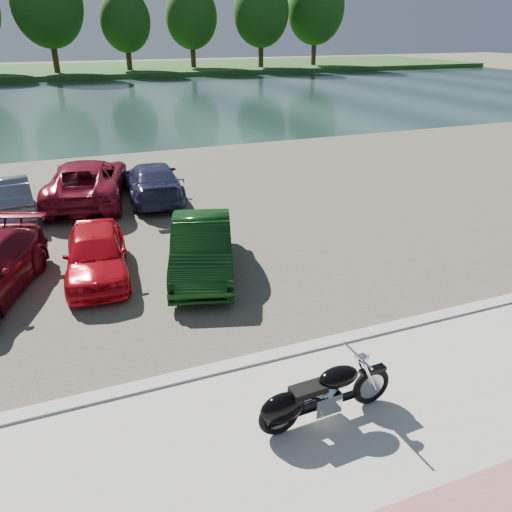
{
  "coord_description": "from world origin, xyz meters",
  "views": [
    {
      "loc": [
        -4.04,
        -5.05,
        5.69
      ],
      "look_at": [
        -0.39,
        4.26,
        1.1
      ],
      "focal_mm": 35.0,
      "sensor_mm": 36.0,
      "label": 1
    }
  ],
  "objects": [
    {
      "name": "ground",
      "position": [
        0.0,
        0.0,
        0.0
      ],
      "size": [
        200.0,
        200.0,
        0.0
      ],
      "primitive_type": "plane",
      "color": "#595447",
      "rests_on": "ground"
    },
    {
      "name": "promenade",
      "position": [
        0.0,
        -1.0,
        0.05
      ],
      "size": [
        60.0,
        6.0,
        0.1
      ],
      "primitive_type": "cube",
      "color": "#A9A79F",
      "rests_on": "ground"
    },
    {
      "name": "kerb",
      "position": [
        0.0,
        2.0,
        0.07
      ],
      "size": [
        60.0,
        0.3,
        0.14
      ],
      "primitive_type": "cube",
      "color": "#A9A79F",
      "rests_on": "ground"
    },
    {
      "name": "parking_lot",
      "position": [
        0.0,
        11.0,
        0.02
      ],
      "size": [
        60.0,
        18.0,
        0.04
      ],
      "primitive_type": "cube",
      "color": "#47433A",
      "rests_on": "ground"
    },
    {
      "name": "river",
      "position": [
        0.0,
        40.0,
        0.0
      ],
      "size": [
        120.0,
        40.0,
        0.0
      ],
      "primitive_type": "cube",
      "color": "#1A2F2E",
      "rests_on": "ground"
    },
    {
      "name": "far_bank",
      "position": [
        0.0,
        72.0,
        0.3
      ],
      "size": [
        120.0,
        24.0,
        0.6
      ],
      "primitive_type": "cube",
      "color": "#224719",
      "rests_on": "ground"
    },
    {
      "name": "far_trees",
      "position": [
        4.36,
        65.79,
        7.49
      ],
      "size": [
        70.25,
        10.68,
        12.52
      ],
      "color": "#372614",
      "rests_on": "far_bank"
    },
    {
      "name": "motorcycle",
      "position": [
        -1.01,
        0.21,
        0.56
      ],
      "size": [
        2.33,
        0.75,
        1.05
      ],
      "rotation": [
        0.0,
        0.0,
        0.05
      ],
      "color": "black",
      "rests_on": "promenade"
    },
    {
      "name": "car_4",
      "position": [
        -3.63,
        6.73,
        0.66
      ],
      "size": [
        1.76,
        3.74,
        1.24
      ],
      "primitive_type": "imported",
      "rotation": [
        0.0,
        0.0,
        -0.08
      ],
      "color": "red",
      "rests_on": "parking_lot"
    },
    {
      "name": "car_5",
      "position": [
        -1.15,
        6.01,
        0.72
      ],
      "size": [
        2.56,
        4.38,
        1.36
      ],
      "primitive_type": "imported",
      "rotation": [
        0.0,
        0.0,
        -0.29
      ],
      "color": "black",
      "rests_on": "parking_lot"
    },
    {
      "name": "car_9",
      "position": [
        -5.91,
        12.41,
        0.7
      ],
      "size": [
        1.8,
        4.12,
        1.32
      ],
      "primitive_type": "imported",
      "rotation": [
        0.0,
        0.0,
        3.25
      ],
      "color": "slate",
      "rests_on": "parking_lot"
    },
    {
      "name": "car_10",
      "position": [
        -3.35,
        12.98,
        0.78
      ],
      "size": [
        3.46,
        5.73,
        1.49
      ],
      "primitive_type": "imported",
      "rotation": [
        0.0,
        0.0,
        2.95
      ],
      "color": "maroon",
      "rests_on": "parking_lot"
    },
    {
      "name": "car_11",
      "position": [
        -1.15,
        12.43,
        0.69
      ],
      "size": [
        2.13,
        4.61,
        1.3
      ],
      "primitive_type": "imported",
      "rotation": [
        0.0,
        0.0,
        3.07
      ],
      "color": "#292D50",
      "rests_on": "parking_lot"
    }
  ]
}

